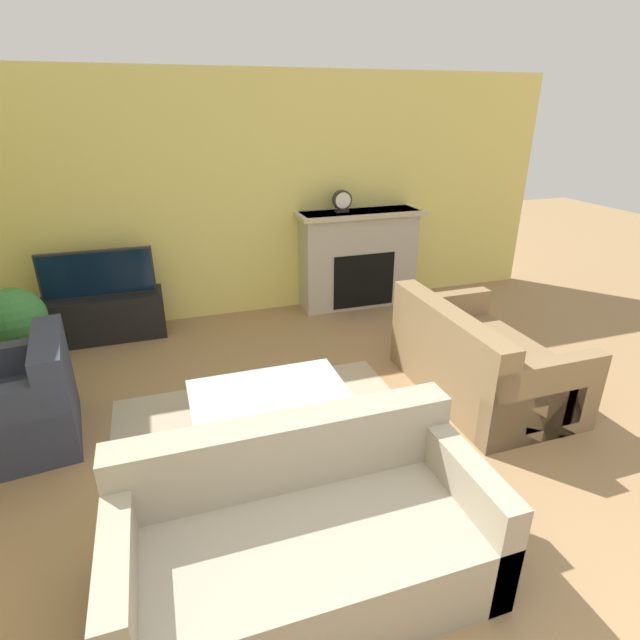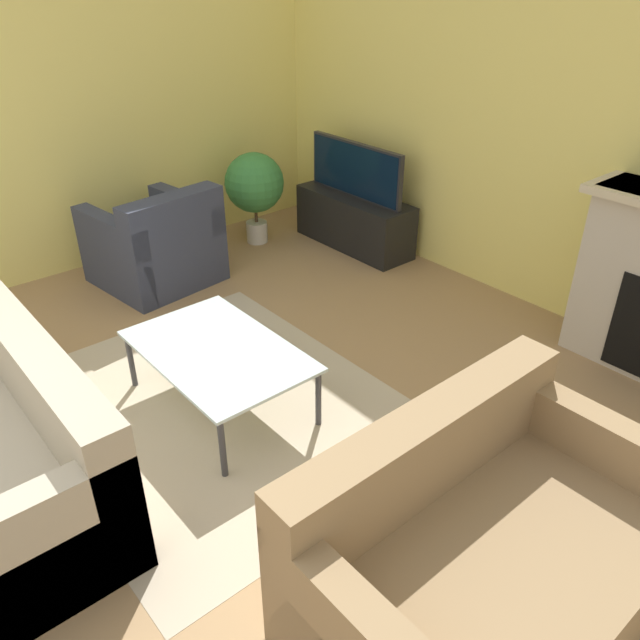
% 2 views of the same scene
% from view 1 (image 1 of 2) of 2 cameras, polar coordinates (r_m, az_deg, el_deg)
% --- Properties ---
extents(wall_back, '(8.16, 0.06, 2.70)m').
position_cam_1_polar(wall_back, '(5.84, -11.19, 13.25)').
color(wall_back, '#EADB72').
rests_on(wall_back, ground_plane).
extents(area_rug, '(2.34, 1.93, 0.00)m').
position_cam_1_polar(area_rug, '(3.89, -5.41, -13.59)').
color(area_rug, '#B7A88E').
rests_on(area_rug, ground_plane).
extents(fireplace, '(1.54, 0.45, 1.18)m').
position_cam_1_polar(fireplace, '(6.19, 4.41, 7.19)').
color(fireplace, '#BCB2A3').
rests_on(fireplace, ground_plane).
extents(tv_stand, '(1.21, 0.42, 0.49)m').
position_cam_1_polar(tv_stand, '(5.82, -23.31, 0.32)').
color(tv_stand, black).
rests_on(tv_stand, ground_plane).
extents(tv, '(1.12, 0.06, 0.49)m').
position_cam_1_polar(tv, '(5.66, -24.09, 4.87)').
color(tv, '#232328').
rests_on(tv, tv_stand).
extents(couch_sectional, '(1.86, 0.91, 0.82)m').
position_cam_1_polar(couch_sectional, '(2.79, -1.78, -23.72)').
color(couch_sectional, '#9E937F').
rests_on(couch_sectional, ground_plane).
extents(couch_loveseat, '(0.99, 1.57, 0.82)m').
position_cam_1_polar(couch_loveseat, '(4.53, 17.64, -4.68)').
color(couch_loveseat, '#8C704C').
rests_on(couch_loveseat, ground_plane).
extents(armchair_by_window, '(0.97, 0.97, 0.82)m').
position_cam_1_polar(armchair_by_window, '(4.31, -31.50, -8.69)').
color(armchair_by_window, '#33384C').
rests_on(armchair_by_window, ground_plane).
extents(coffee_table, '(1.14, 0.73, 0.40)m').
position_cam_1_polar(coffee_table, '(3.72, -5.81, -8.60)').
color(coffee_table, '#333338').
rests_on(coffee_table, ground_plane).
extents(potted_plant, '(0.55, 0.55, 0.86)m').
position_cam_1_polar(potted_plant, '(5.23, -31.53, -0.06)').
color(potted_plant, beige).
rests_on(potted_plant, ground_plane).
extents(mantel_clock, '(0.22, 0.07, 0.25)m').
position_cam_1_polar(mantel_clock, '(5.95, 2.54, 13.44)').
color(mantel_clock, '#28231E').
rests_on(mantel_clock, fireplace).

